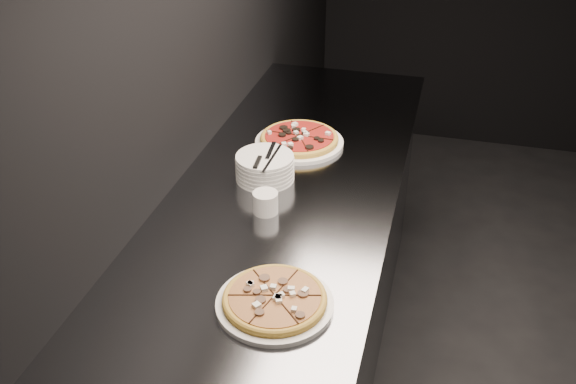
% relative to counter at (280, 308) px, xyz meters
% --- Properties ---
extents(wall_left, '(0.02, 5.00, 2.80)m').
position_rel_counter_xyz_m(wall_left, '(-0.37, 0.00, 0.94)').
color(wall_left, black).
rests_on(wall_left, floor).
extents(counter, '(0.74, 2.44, 0.92)m').
position_rel_counter_xyz_m(counter, '(0.00, 0.00, 0.00)').
color(counter, slate).
rests_on(counter, floor).
extents(pizza_mushroom, '(0.33, 0.33, 0.04)m').
position_rel_counter_xyz_m(pizza_mushroom, '(0.12, -0.49, 0.48)').
color(pizza_mushroom, white).
rests_on(pizza_mushroom, counter).
extents(pizza_tomato, '(0.33, 0.33, 0.04)m').
position_rel_counter_xyz_m(pizza_tomato, '(-0.03, 0.41, 0.48)').
color(pizza_tomato, white).
rests_on(pizza_tomato, counter).
extents(plate_stack, '(0.20, 0.20, 0.09)m').
position_rel_counter_xyz_m(plate_stack, '(-0.09, 0.13, 0.50)').
color(plate_stack, white).
rests_on(plate_stack, counter).
extents(cutlery, '(0.08, 0.21, 0.01)m').
position_rel_counter_xyz_m(cutlery, '(-0.08, 0.11, 0.55)').
color(cutlery, silver).
rests_on(cutlery, plate_stack).
extents(ramekin, '(0.08, 0.08, 0.07)m').
position_rel_counter_xyz_m(ramekin, '(-0.02, -0.07, 0.50)').
color(ramekin, silver).
rests_on(ramekin, counter).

